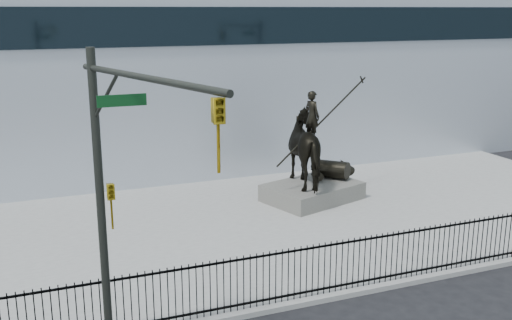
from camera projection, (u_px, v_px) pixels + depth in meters
name	position (u px, v px, depth m)	size (l,w,h in m)	color
ground	(383.00, 312.00, 15.69)	(120.00, 120.00, 0.00)	black
plaza	(276.00, 223.00, 21.96)	(30.00, 12.00, 0.15)	gray
building	(180.00, 70.00, 32.57)	(44.00, 14.00, 9.00)	#B3B9C3
picket_fence	(360.00, 262.00, 16.59)	(22.10, 0.10, 1.50)	black
statue_plinth	(312.00, 192.00, 24.33)	(3.67, 2.52, 0.69)	#595751
equestrian_statue	(315.00, 149.00, 23.94)	(4.51, 3.51, 3.98)	black
traffic_signal_left	(119.00, 203.00, 11.70)	(1.52, 4.84, 7.00)	#262923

